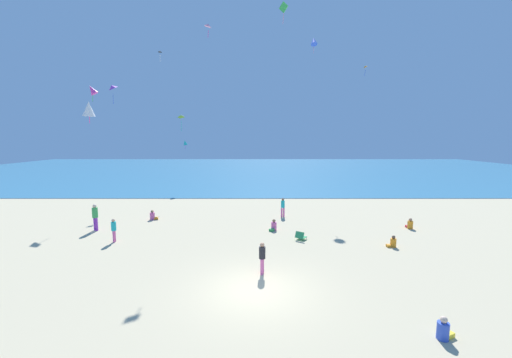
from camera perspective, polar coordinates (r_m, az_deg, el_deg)
The scene contains 22 objects.
ground_plane at distance 22.27m, azimuth 0.00°, elevation -8.09°, with size 120.00×120.00×0.00m, color #C6B58C.
ocean_water at distance 60.46m, azimuth 0.05°, elevation 1.85°, with size 120.00×60.00×0.05m, color teal.
beach_chair_near_camera at distance 18.63m, azimuth 8.44°, elevation -10.55°, with size 0.77×0.78×0.53m.
person_0 at distance 20.31m, azimuth 3.40°, elevation -8.84°, with size 0.59×0.66×0.74m.
person_1 at distance 19.75m, azimuth -25.06°, elevation -8.43°, with size 0.30×0.30×1.39m.
person_2 at distance 13.90m, azimuth 1.25°, elevation -14.23°, with size 0.35×0.35×1.45m.
person_3 at distance 22.64m, azimuth -27.87°, elevation -6.05°, with size 0.48×0.48×1.76m.
person_4 at distance 24.14m, azimuth -18.71°, elevation -6.59°, with size 0.65×0.50×0.73m.
person_5 at distance 23.65m, azimuth 5.13°, elevation -5.07°, with size 0.35×0.35×1.47m.
person_6 at distance 11.68m, azimuth 31.84°, elevation -23.00°, with size 0.65×0.52×0.73m.
person_7 at distance 18.92m, azimuth 24.34°, elevation -10.85°, with size 0.54×0.33×0.66m.
person_8 at distance 23.11m, azimuth 26.99°, elevation -7.65°, with size 0.35×0.58×0.73m.
kite_blue at distance 33.91m, azimuth 10.88°, elevation 24.07°, with size 0.69×0.94×1.71m.
kite_purple at distance 29.19m, azimuth -25.38°, elevation 15.31°, with size 1.04×1.06×1.64m.
kite_orange at distance 34.60m, azimuth 19.84°, elevation 19.20°, with size 0.37×0.47×1.10m.
kite_magenta at distance 23.57m, azimuth -28.30°, elevation 14.52°, with size 0.80×0.65×1.13m.
kite_black at distance 37.79m, azimuth -17.53°, elevation 21.80°, with size 0.48×0.51×1.21m.
kite_green at distance 21.59m, azimuth 5.27°, elevation 29.33°, with size 0.55×0.46×1.35m.
kite_teal at distance 36.03m, azimuth -13.08°, elevation 6.68°, with size 0.71×0.72×1.07m.
kite_lime at distance 30.47m, azimuth -13.85°, elevation 11.32°, with size 0.68×0.59×1.63m.
kite_white at distance 19.24m, azimuth -28.80°, elevation 11.44°, with size 0.97×0.98×1.18m.
kite_pink at distance 24.10m, azimuth -8.86°, elevation 26.60°, with size 0.61×0.65×0.94m.
Camera 1 is at (0.03, -11.45, 5.99)m, focal length 21.32 mm.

